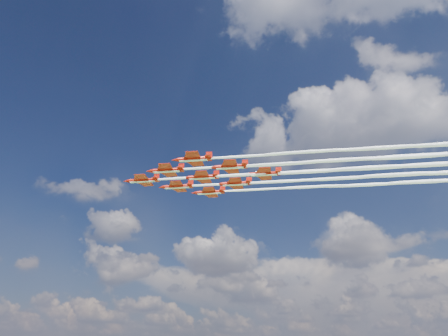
{
  "coord_description": "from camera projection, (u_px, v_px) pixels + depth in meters",
  "views": [
    {
      "loc": [
        64.67,
        -100.18,
        32.62
      ],
      "look_at": [
        5.08,
        5.07,
        86.02
      ],
      "focal_mm": 35.0,
      "sensor_mm": 36.0,
      "label": 1
    }
  ],
  "objects": [
    {
      "name": "jet_lead",
      "position": [
        379.0,
        167.0,
        125.21
      ],
      "size": [
        138.39,
        57.89,
        2.82
      ],
      "rotation": [
        0.0,
        0.0,
        0.38
      ],
      "color": "#AD1509"
    },
    {
      "name": "jet_row2_port",
      "position": [
        419.0,
        156.0,
        118.09
      ],
      "size": [
        138.39,
        57.89,
        2.82
      ],
      "rotation": [
        0.0,
        0.0,
        0.38
      ],
      "color": "#AD1509"
    },
    {
      "name": "jet_row2_starb",
      "position": [
        407.0,
        174.0,
        129.97
      ],
      "size": [
        138.39,
        57.89,
        2.82
      ],
      "rotation": [
        0.0,
        0.0,
        0.38
      ],
      "color": "#AD1509"
    },
    {
      "name": "jet_row3_centre",
      "position": [
        448.0,
        164.0,
        122.85
      ],
      "size": [
        138.39,
        57.89,
        2.82
      ],
      "rotation": [
        0.0,
        0.0,
        0.38
      ],
      "color": "#AD1509"
    },
    {
      "name": "jet_row3_starb",
      "position": [
        434.0,
        181.0,
        134.72
      ],
      "size": [
        138.39,
        57.89,
        2.82
      ],
      "rotation": [
        0.0,
        0.0,
        0.38
      ],
      "color": "#AD1509"
    }
  ]
}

